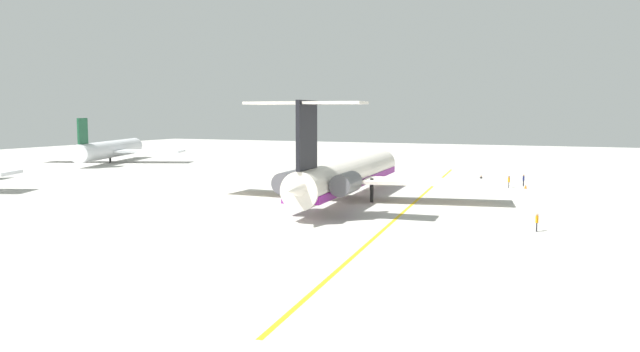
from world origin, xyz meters
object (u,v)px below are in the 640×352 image
(ground_crew_starboard, at_px, (524,179))
(safety_cone_nose, at_px, (526,187))
(ground_crew_near_tail, at_px, (509,180))
(airliner_mid_left, at_px, (111,149))
(ground_crew_portside, at_px, (537,220))
(ground_crew_near_nose, at_px, (481,180))
(main_jetliner, at_px, (347,175))

(ground_crew_starboard, xyz_separation_m, safety_cone_nose, (-2.90, -0.56, -0.81))
(ground_crew_near_tail, bearing_deg, ground_crew_starboard, -121.92)
(airliner_mid_left, distance_m, safety_cone_nose, 88.29)
(airliner_mid_left, relative_size, ground_crew_portside, 18.72)
(ground_crew_near_nose, xyz_separation_m, safety_cone_nose, (0.25, -6.16, -0.77))
(ground_crew_starboard, bearing_deg, safety_cone_nose, -111.02)
(ground_crew_near_tail, distance_m, ground_crew_portside, 33.19)
(ground_crew_near_tail, height_order, ground_crew_starboard, ground_crew_near_tail)
(ground_crew_starboard, bearing_deg, airliner_mid_left, 140.91)
(safety_cone_nose, bearing_deg, ground_crew_starboard, 10.86)
(ground_crew_near_tail, distance_m, safety_cone_nose, 2.44)
(airliner_mid_left, xyz_separation_m, ground_crew_portside, (-46.81, -90.92, -1.78))
(ground_crew_near_nose, bearing_deg, safety_cone_nose, -68.43)
(ground_crew_portside, xyz_separation_m, ground_crew_starboard, (35.86, 4.33, 0.01))
(safety_cone_nose, bearing_deg, ground_crew_near_nose, 92.28)
(ground_crew_portside, bearing_deg, safety_cone_nose, 99.86)
(safety_cone_nose, bearing_deg, ground_crew_near_tail, 98.01)
(ground_crew_starboard, bearing_deg, ground_crew_near_nose, 177.43)
(main_jetliner, xyz_separation_m, airliner_mid_left, (35.51, 68.36, -0.39))
(ground_crew_portside, bearing_deg, ground_crew_near_nose, 110.23)
(ground_crew_near_nose, height_order, ground_crew_portside, ground_crew_portside)
(ground_crew_portside, bearing_deg, main_jetliner, 156.72)
(ground_crew_near_tail, xyz_separation_m, ground_crew_portside, (-32.64, -6.04, -0.05))
(ground_crew_near_nose, height_order, ground_crew_near_tail, ground_crew_near_tail)
(ground_crew_portside, bearing_deg, ground_crew_starboard, 100.22)
(main_jetliner, bearing_deg, safety_cone_nose, -45.69)
(main_jetliner, relative_size, safety_cone_nose, 74.27)
(main_jetliner, height_order, safety_cone_nose, main_jetliner)
(ground_crew_near_nose, xyz_separation_m, ground_crew_near_tail, (-0.07, -3.89, 0.08))
(airliner_mid_left, distance_m, ground_crew_near_nose, 82.23)
(airliner_mid_left, xyz_separation_m, ground_crew_near_tail, (-14.18, -84.89, -1.73))
(ground_crew_near_nose, height_order, ground_crew_starboard, ground_crew_starboard)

